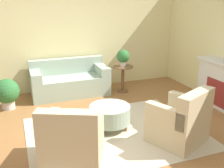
% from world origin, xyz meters
% --- Properties ---
extents(ground_plane, '(16.00, 16.00, 0.00)m').
position_xyz_m(ground_plane, '(0.00, 0.00, 0.00)').
color(ground_plane, '#996638').
extents(wall_back, '(9.50, 0.12, 2.80)m').
position_xyz_m(wall_back, '(0.00, 2.81, 1.40)').
color(wall_back, beige).
rests_on(wall_back, ground_plane).
extents(rug, '(3.06, 2.35, 0.01)m').
position_xyz_m(rug, '(0.00, 0.00, 0.01)').
color(rug, beige).
rests_on(rug, ground_plane).
extents(couch, '(1.88, 0.86, 0.87)m').
position_xyz_m(couch, '(-0.32, 2.30, 0.33)').
color(couch, '#9EB29E').
rests_on(couch, ground_plane).
extents(armchair_left, '(1.07, 1.05, 0.95)m').
position_xyz_m(armchair_left, '(-0.91, -0.66, 0.37)').
color(armchair_left, '#C6B289').
rests_on(armchair_left, rug).
extents(armchair_right, '(1.07, 1.05, 0.95)m').
position_xyz_m(armchair_right, '(0.91, -0.66, 0.37)').
color(armchair_right, '#C6B289').
rests_on(armchair_right, rug).
extents(ottoman_table, '(0.75, 0.75, 0.44)m').
position_xyz_m(ottoman_table, '(-0.02, 0.22, 0.29)').
color(ottoman_table, '#9EB29E').
rests_on(ottoman_table, rug).
extents(side_table, '(0.52, 0.52, 0.68)m').
position_xyz_m(side_table, '(1.00, 2.01, 0.46)').
color(side_table, brown).
rests_on(side_table, ground_plane).
extents(potted_plant_on_side_table, '(0.33, 0.33, 0.42)m').
position_xyz_m(potted_plant_on_side_table, '(1.00, 2.01, 0.92)').
color(potted_plant_on_side_table, beige).
rests_on(potted_plant_on_side_table, side_table).
extents(potted_plant_floor, '(0.54, 0.54, 0.68)m').
position_xyz_m(potted_plant_floor, '(-1.79, 1.86, 0.38)').
color(potted_plant_floor, beige).
rests_on(potted_plant_floor, ground_plane).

